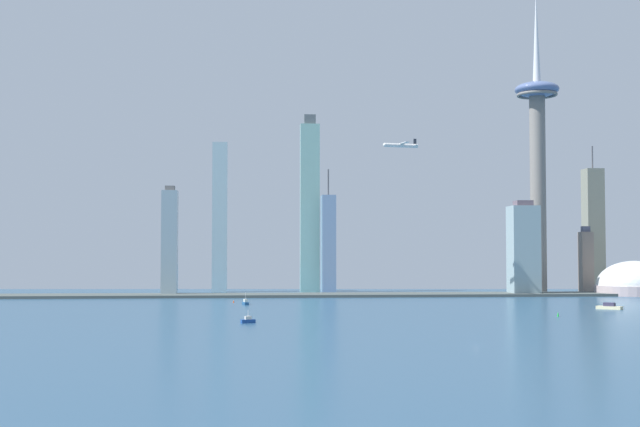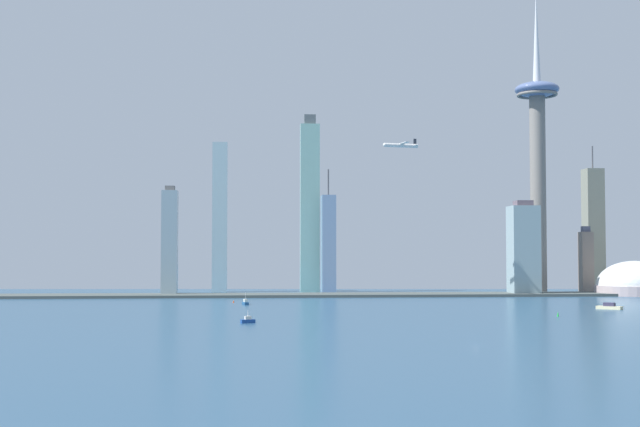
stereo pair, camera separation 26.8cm
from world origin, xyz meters
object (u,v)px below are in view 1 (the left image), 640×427
object	(u,v)px
skyscraper_0	(593,230)
skyscraper_5	(170,242)
boat_0	(248,320)
channel_buoy_0	(558,314)
skyscraper_3	(328,244)
skyscraper_6	(220,217)
boat_1	(609,307)
stadium_dome	(635,286)
boat_4	(246,303)
skyscraper_4	(524,250)
skyscraper_1	(310,206)
airplane	(400,145)
skyscraper_2	(586,261)
observation_tower	(537,142)
channel_buoy_1	(234,301)

from	to	relation	value
skyscraper_0	skyscraper_5	distance (m)	452.38
boat_0	channel_buoy_0	bearing A→B (deg)	-8.02
boat_0	skyscraper_3	bearing A→B (deg)	58.87
skyscraper_6	boat_1	size ratio (longest dim) A/B	8.90
skyscraper_0	channel_buoy_0	xyz separation A→B (m)	(-173.13, -364.77, -64.70)
stadium_dome	boat_4	size ratio (longest dim) A/B	6.81
skyscraper_0	skyscraper_4	size ratio (longest dim) A/B	1.71
boat_4	skyscraper_1	bearing A→B (deg)	-28.84
skyscraper_6	airplane	xyz separation A→B (m)	(170.00, -132.73, 61.68)
skyscraper_4	skyscraper_5	distance (m)	343.26
channel_buoy_0	skyscraper_0	bearing A→B (deg)	64.61
skyscraper_2	skyscraper_5	bearing A→B (deg)	-176.71
skyscraper_0	skyscraper_1	size ratio (longest dim) A/B	0.84
observation_tower	skyscraper_4	size ratio (longest dim) A/B	3.38
skyscraper_5	stadium_dome	bearing A→B (deg)	-3.07
observation_tower	boat_0	world-z (taller)	observation_tower
skyscraper_4	channel_buoy_1	xyz separation A→B (m)	(-279.05, -103.95, -43.34)
skyscraper_4	skyscraper_1	bearing A→B (deg)	156.30
skyscraper_3	boat_4	xyz separation A→B (m)	(-83.69, -190.03, -48.44)
skyscraper_1	skyscraper_3	world-z (taller)	skyscraper_1
airplane	skyscraper_6	bearing A→B (deg)	-50.49
skyscraper_6	boat_4	bearing A→B (deg)	-83.15
stadium_dome	boat_1	xyz separation A→B (m)	(-115.19, -208.62, -6.79)
skyscraper_0	boat_4	xyz separation A→B (m)	(-374.28, -218.56, -64.55)
skyscraper_5	channel_buoy_0	world-z (taller)	skyscraper_5
observation_tower	channel_buoy_0	distance (m)	360.95
boat_4	channel_buoy_0	world-z (taller)	boat_4
skyscraper_6	boat_1	bearing A→B (deg)	-46.63
skyscraper_6	channel_buoy_1	bearing A→B (deg)	-84.93
boat_0	skyscraper_4	bearing A→B (deg)	31.11
stadium_dome	boat_1	distance (m)	238.41
skyscraper_4	skyscraper_5	size ratio (longest dim) A/B	0.87
stadium_dome	skyscraper_1	bearing A→B (deg)	163.65
skyscraper_2	skyscraper_5	world-z (taller)	skyscraper_5
boat_0	boat_1	size ratio (longest dim) A/B	0.50
stadium_dome	boat_1	bearing A→B (deg)	-118.91
skyscraper_5	skyscraper_2	bearing A→B (deg)	3.29
skyscraper_5	skyscraper_6	bearing A→B (deg)	59.17
observation_tower	skyscraper_5	xyz separation A→B (m)	(-369.20, -12.39, -102.23)
channel_buoy_0	airplane	size ratio (longest dim) A/B	0.09
skyscraper_5	boat_4	bearing A→B (deg)	-64.63
boat_0	airplane	size ratio (longest dim) A/B	0.26
stadium_dome	skyscraper_6	bearing A→B (deg)	166.12
skyscraper_4	stadium_dome	bearing A→B (deg)	-1.54
skyscraper_2	airplane	size ratio (longest dim) A/B	2.02
channel_buoy_0	boat_4	bearing A→B (deg)	143.99
skyscraper_4	skyscraper_5	world-z (taller)	skyscraper_5
skyscraper_0	channel_buoy_0	world-z (taller)	skyscraper_0
skyscraper_6	boat_4	distance (m)	245.24
skyscraper_6	boat_0	world-z (taller)	skyscraper_6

